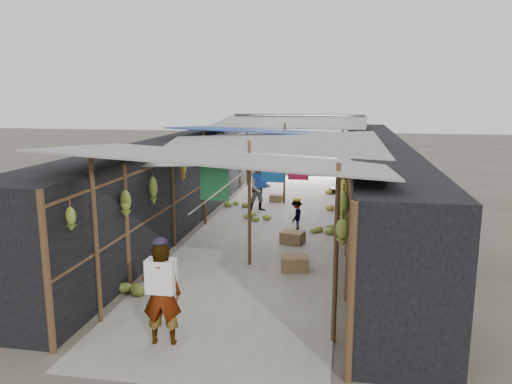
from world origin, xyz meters
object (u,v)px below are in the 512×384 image
Objects in this scene: crate_near at (295,264)px; black_basin at (338,190)px; vendor_seated at (296,215)px; shopper_blue at (260,188)px; vendor_elderly at (162,294)px.

crate_near reaches higher than black_basin.
vendor_seated is (-1.00, -5.24, 0.31)m from black_basin.
shopper_blue is at bearing -135.21° from vendor_seated.
shopper_blue reaches higher than vendor_seated.
vendor_elderly is at bearing -0.28° from vendor_seated.
black_basin is 0.43× the size of vendor_elderly.
shopper_blue is (-2.31, -3.28, 0.61)m from black_basin.
vendor_seated is (1.29, 6.34, -0.35)m from vendor_elderly.
black_basin is 0.79× the size of vendor_seated.
vendor_elderly is 6.48m from vendor_seated.
black_basin is at bearing -179.59° from vendor_seated.
shopper_blue is 2.38m from vendor_seated.
vendor_seated is (1.31, -1.97, -0.30)m from shopper_blue.
crate_near is 0.65× the size of vendor_seated.
crate_near is 0.37× the size of shopper_blue.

